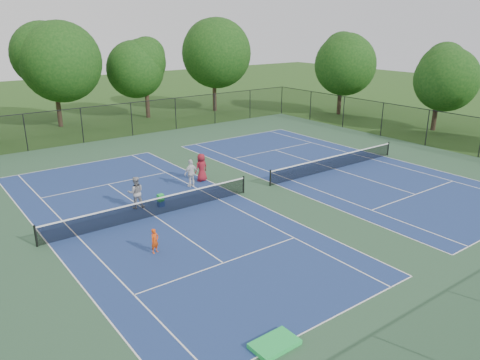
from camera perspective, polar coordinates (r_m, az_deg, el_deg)
ground at (r=28.82m, az=2.10°, el=-1.15°), size 140.00×140.00×0.00m
court_pad at (r=28.82m, az=2.10°, el=-1.14°), size 36.00×36.00×0.01m
tennis_court_left at (r=25.26m, az=-10.40°, el=-4.15°), size 12.00×23.83×1.07m
tennis_court_right at (r=33.42m, az=11.49°, el=1.47°), size 12.00×23.83×1.07m
perimeter_fence at (r=28.31m, az=2.14°, el=1.90°), size 36.08×36.08×3.02m
tree_back_b at (r=48.94m, az=-21.90°, el=13.66°), size 7.60×7.60×10.03m
tree_back_c at (r=51.25m, az=-11.50°, el=13.51°), size 6.00×6.00×8.40m
tree_back_d at (r=54.25m, az=-3.22°, el=15.53°), size 7.80×7.80×10.37m
tree_side_e at (r=53.40m, az=12.33°, el=14.01°), size 6.60×6.60×8.87m
tree_side_f at (r=47.82m, az=23.23°, el=11.79°), size 5.80×5.80×8.12m
child_player at (r=21.22m, az=-10.35°, el=-7.31°), size 0.48×0.39×1.15m
instructor at (r=26.30m, az=-12.59°, el=-1.49°), size 1.05×0.93×1.81m
bystander_a at (r=29.19m, az=-5.97°, el=0.84°), size 1.08×0.55×1.76m
bystander_c at (r=30.15m, az=-4.72°, el=1.53°), size 0.94×0.66×1.83m
ball_crate at (r=26.49m, az=-9.62°, el=-2.87°), size 0.37×0.31×0.32m
ball_hopper at (r=26.37m, az=-9.67°, el=-2.14°), size 0.35×0.30×0.40m
green_tarp at (r=15.75m, az=4.24°, el=-19.31°), size 1.54×0.98×0.16m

